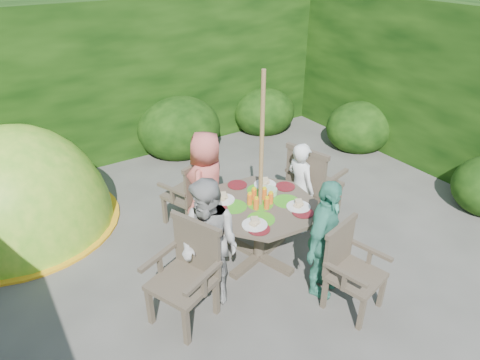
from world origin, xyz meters
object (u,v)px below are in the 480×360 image
child_back (207,185)px  garden_chair_left (187,272)px  dome_tent (27,225)px  child_front (324,240)px  garden_chair_back (191,191)px  child_left (209,244)px  child_right (300,188)px  garden_chair_front (350,267)px  patio_table (260,213)px  garden_chair_right (312,182)px  parasol_pole (261,175)px

child_back → garden_chair_left: bearing=16.9°
child_back → dome_tent: (-1.91, 1.41, -0.68)m
child_front → dome_tent: bearing=101.3°
garden_chair_back → child_left: (-0.45, -1.29, 0.20)m
garden_chair_back → child_right: 1.36m
child_right → garden_chair_front: bearing=158.7°
garden_chair_left → child_left: child_left is taller
patio_table → garden_chair_back: size_ratio=1.78×
garden_chair_right → garden_chair_left: garden_chair_right is taller
garden_chair_left → child_left: (0.28, 0.08, 0.16)m
garden_chair_front → dome_tent: 4.09m
parasol_pole → garden_chair_front: parasol_pole is taller
garden_chair_front → child_right: bearing=57.2°
child_left → child_front: (1.00, -0.53, -0.02)m
patio_table → garden_chair_front: size_ratio=1.83×
garden_chair_left → child_back: size_ratio=0.71×
garden_chair_left → child_back: child_back is taller
child_back → child_front: child_back is taller
garden_chair_front → dome_tent: dome_tent is taller
garden_chair_front → child_left: bearing=129.1°
parasol_pole → garden_chair_front: 1.27m
garden_chair_right → garden_chair_left: 2.18m
garden_chair_right → child_front: size_ratio=0.78×
patio_table → garden_chair_left: size_ratio=1.65×
child_right → child_front: 1.13m
patio_table → child_right: bearing=16.8°
garden_chair_left → dome_tent: bearing=-179.3°
garden_chair_right → child_right: size_ratio=0.86×
child_right → dome_tent: (-2.91, 1.94, -0.59)m
child_left → child_right: bearing=84.0°
patio_table → child_back: bearing=107.2°
garden_chair_back → child_front: child_front is taller
child_back → child_left: bearing=26.0°
child_left → garden_chair_front: bearing=30.1°
garden_chair_right → child_front: child_front is taller
patio_table → parasol_pole: size_ratio=0.72×
dome_tent → child_back: bearing=-29.9°
child_left → child_back: (0.53, 1.00, 0.00)m
garden_chair_left → garden_chair_back: 1.55m
child_front → child_right: bearing=34.2°
garden_chair_right → garden_chair_front: size_ratio=1.17×
garden_chair_right → garden_chair_back: size_ratio=1.14×
parasol_pole → garden_chair_right: bearing=17.0°
patio_table → child_front: child_front is taller
patio_table → child_left: 0.81m
garden_chair_left → garden_chair_front: size_ratio=1.11×
garden_chair_back → garden_chair_left: bearing=40.8°
garden_chair_right → parasol_pole: bearing=91.8°
garden_chair_back → garden_chair_front: 2.20m
garden_chair_back → child_right: bearing=121.9°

